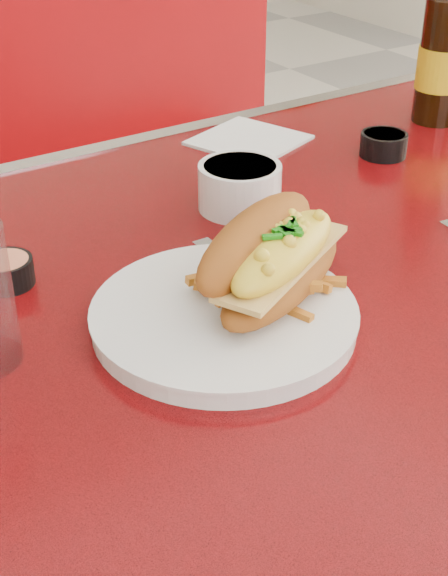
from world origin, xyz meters
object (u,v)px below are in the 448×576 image
beer_bottle (444,50)px  dinner_plate (224,316)px  diner_table (326,369)px  sauce_cup_right (384,143)px  sauce_cup_left (6,271)px  booth_bench_far (71,295)px  mac_hoagie (273,256)px  fork (239,270)px  gravy_ramekin (240,185)px

beer_bottle → dinner_plate: bearing=-153.1°
diner_table → sauce_cup_right: bearing=37.2°
dinner_plate → sauce_cup_right: sauce_cup_right is taller
sauce_cup_left → beer_bottle: bearing=8.6°
booth_bench_far → mac_hoagie: bearing=-98.3°
booth_bench_far → fork: bearing=-99.1°
diner_table → beer_bottle: (0.38, 0.23, 0.27)m
mac_hoagie → gravy_ramekin: bearing=37.4°
diner_table → fork: bearing=-177.1°
gravy_ramekin → sauce_cup_left: 0.29m
dinner_plate → gravy_ramekin: bearing=52.6°
fork → sauce_cup_right: bearing=-63.0°
dinner_plate → sauce_cup_left: 0.23m
booth_bench_far → sauce_cup_right: size_ratio=14.88×
diner_table → dinner_plate: dinner_plate is taller
diner_table → mac_hoagie: size_ratio=5.59×
mac_hoagie → beer_bottle: beer_bottle is taller
diner_table → gravy_ramekin: 0.24m
diner_table → sauce_cup_left: sauce_cup_left is taller
mac_hoagie → gravy_ramekin: 0.22m
mac_hoagie → beer_bottle: 0.58m
fork → sauce_cup_left: bearing=56.5°
mac_hoagie → sauce_cup_right: size_ratio=2.73×
booth_bench_far → mac_hoagie: size_ratio=5.45×
dinner_plate → gravy_ramekin: gravy_ramekin is taller
diner_table → sauce_cup_left: bearing=159.1°
fork → sauce_cup_right: sauce_cup_right is taller
booth_bench_far → gravy_ramekin: bearing=-92.7°
booth_bench_far → sauce_cup_right: bearing=-71.0°
sauce_cup_right → fork: bearing=-153.6°
diner_table → beer_bottle: 0.52m
sauce_cup_left → beer_bottle: size_ratio=0.20×
gravy_ramekin → beer_bottle: beer_bottle is taller
sauce_cup_left → gravy_ramekin: bearing=3.4°
diner_table → fork: size_ratio=7.94×
diner_table → gravy_ramekin: gravy_ramekin is taller
diner_table → mac_hoagie: 0.26m
booth_bench_far → dinner_plate: bearing=-101.8°
fork → beer_bottle: beer_bottle is taller
sauce_cup_left → dinner_plate: bearing=-52.1°
sauce_cup_left → booth_bench_far: bearing=65.0°
fork → sauce_cup_right: size_ratio=1.92×
diner_table → fork: (-0.13, -0.01, 0.18)m
sauce_cup_left → sauce_cup_right: sauce_cup_right is taller
sauce_cup_right → booth_bench_far: bearing=109.0°
diner_table → sauce_cup_right: (0.22, 0.17, 0.18)m
diner_table → dinner_plate: (-0.18, -0.06, 0.17)m
booth_bench_far → gravy_ramekin: (-0.03, -0.67, 0.51)m
dinner_plate → fork: bearing=44.9°
diner_table → sauce_cup_left: size_ratio=21.59×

